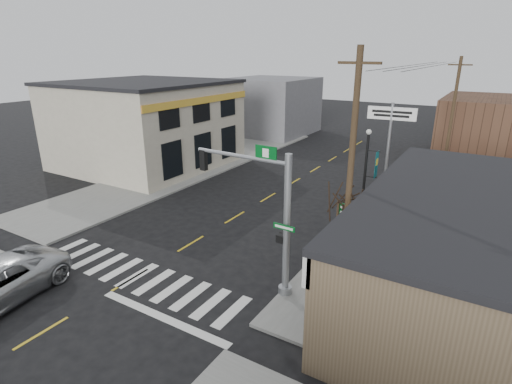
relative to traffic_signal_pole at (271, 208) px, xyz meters
The scene contains 19 objects.
ground 7.00m from the traffic_signal_pole, 156.72° to the right, with size 140.00×140.00×0.00m, color black.
sidewalk_right 11.74m from the traffic_signal_pole, 71.80° to the left, with size 6.00×38.00×0.13m, color slate.
sidewalk_left 18.33m from the traffic_signal_pole, 143.76° to the left, with size 6.00×38.00×0.13m, color slate.
center_line 8.67m from the traffic_signal_pole, 134.34° to the left, with size 0.12×56.00×0.01m, color gold.
crosswalk 6.87m from the traffic_signal_pole, 160.32° to the right, with size 11.00×2.20×0.01m, color silver.
left_building 21.86m from the traffic_signal_pole, 147.85° to the left, with size 12.00×12.00×6.80m, color #B5AD96.
bldg_distant_right 28.40m from the traffic_signal_pole, 76.77° to the left, with size 8.00×10.00×5.60m, color #513525.
bldg_distant_left 33.92m from the traffic_signal_pole, 119.12° to the left, with size 9.00×10.00×6.40m, color slate.
traffic_signal_pole is the anchor object (origin of this frame).
guide_sign 5.34m from the traffic_signal_pole, 71.20° to the left, with size 1.43×0.13×2.51m.
fire_hydrant 6.30m from the traffic_signal_pole, 81.63° to the left, with size 0.21×0.21×0.68m.
ped_crossing_sign 9.17m from the traffic_signal_pole, 72.72° to the left, with size 1.15×0.08×2.96m.
lamp_post 8.05m from the traffic_signal_pole, 80.29° to the left, with size 0.70×0.55×5.38m.
dance_center_sign 13.23m from the traffic_signal_pole, 84.81° to the left, with size 2.91×0.18×6.19m.
bare_tree 3.36m from the traffic_signal_pole, 53.55° to the left, with size 2.33×2.33×4.66m.
shrub_front 6.04m from the traffic_signal_pole, ahead, with size 1.44×1.44×1.08m, color #18381D.
shrub_back 7.59m from the traffic_signal_pole, 51.69° to the left, with size 1.11×1.11×0.83m, color #1E3215.
utility_pole_near 3.45m from the traffic_signal_pole, 45.00° to the left, with size 1.62×0.24×9.33m.
utility_pole_far 19.74m from the traffic_signal_pole, 78.30° to the left, with size 1.54×0.23×8.85m.
Camera 1 is at (12.28, -9.96, 9.19)m, focal length 28.00 mm.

